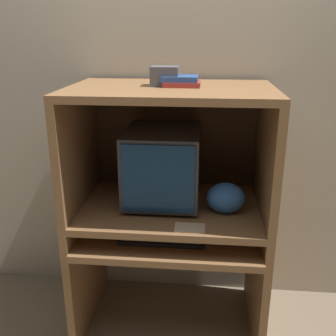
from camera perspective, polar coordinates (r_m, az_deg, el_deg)
The scene contains 11 objects.
wall_back at distance 2.36m, azimuth 1.29°, elevation 10.66°, with size 6.00×0.06×2.60m.
desk_base at distance 2.27m, azimuth 0.26°, elevation -14.11°, with size 1.01×0.69×0.64m.
desk_monitor_shelf at distance 2.14m, azimuth 0.38°, elevation -6.05°, with size 1.01×0.67×0.13m.
hutch_upper at distance 2.03m, azimuth 0.50°, elevation 5.97°, with size 1.01×0.67×0.63m.
crt_monitor at distance 2.11m, azimuth -0.75°, elevation 0.46°, with size 0.39×0.46×0.40m.
keyboard at distance 2.04m, azimuth -0.90°, elevation -10.17°, with size 0.44×0.14×0.03m.
mouse at distance 2.04m, azimuth 7.50°, elevation -10.26°, with size 0.07×0.04×0.03m.
snack_bag at distance 2.03m, azimuth 8.36°, elevation -4.33°, with size 0.19×0.15×0.16m.
book_stack at distance 1.97m, azimuth 1.86°, elevation 12.50°, with size 0.19×0.16×0.05m.
paper_card at distance 1.89m, azimuth 3.18°, elevation -8.64°, with size 0.14×0.09×0.00m.
storage_box at distance 1.98m, azimuth -0.48°, elevation 13.19°, with size 0.13×0.11×0.09m.
Camera 1 is at (0.17, -1.59, 1.65)m, focal length 42.00 mm.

